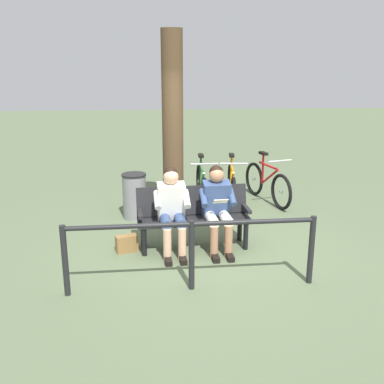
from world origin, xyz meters
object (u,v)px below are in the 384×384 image
(tree_trunk, at_px, (173,126))
(bicycle_silver, at_px, (232,186))
(person_reading, at_px, (217,204))
(litter_bin, at_px, (134,196))
(bicycle_green, at_px, (267,184))
(bicycle_blue, at_px, (202,187))
(handbag, at_px, (127,244))
(bench, at_px, (193,213))
(person_companion, at_px, (172,207))

(tree_trunk, height_order, bicycle_silver, tree_trunk)
(person_reading, bearing_deg, litter_bin, -53.88)
(person_reading, distance_m, tree_trunk, 1.90)
(person_reading, bearing_deg, bicycle_silver, -109.14)
(tree_trunk, relative_size, bicycle_silver, 1.85)
(bicycle_green, relative_size, bicycle_blue, 0.97)
(handbag, relative_size, litter_bin, 0.39)
(litter_bin, bearing_deg, person_reading, 129.51)
(bench, xyz_separation_m, bicycle_green, (-1.61, -2.02, -0.15))
(tree_trunk, height_order, litter_bin, tree_trunk)
(person_reading, distance_m, bicycle_blue, 2.08)
(person_companion, bearing_deg, bicycle_green, -134.47)
(person_companion, height_order, tree_trunk, tree_trunk)
(tree_trunk, xyz_separation_m, bicycle_green, (-1.81, -0.57, -1.19))
(bench, xyz_separation_m, litter_bin, (0.88, -1.32, -0.12))
(litter_bin, bearing_deg, person_companion, 110.71)
(handbag, xyz_separation_m, tree_trunk, (-0.75, -1.58, 1.43))
(handbag, relative_size, bicycle_green, 0.18)
(tree_trunk, relative_size, bicycle_green, 1.90)
(bench, bearing_deg, bicycle_silver, -118.93)
(person_reading, distance_m, bicycle_silver, 2.13)
(person_reading, bearing_deg, bicycle_green, -123.99)
(bench, bearing_deg, litter_bin, -59.69)
(bench, distance_m, person_companion, 0.39)
(person_companion, relative_size, tree_trunk, 0.39)
(handbag, distance_m, bicycle_green, 3.35)
(bicycle_blue, bearing_deg, bench, -9.57)
(litter_bin, height_order, bicycle_blue, bicycle_blue)
(bicycle_green, bearing_deg, handbag, -65.51)
(litter_bin, xyz_separation_m, bicycle_silver, (-1.78, -0.57, -0.03))
(bench, relative_size, person_reading, 1.35)
(tree_trunk, height_order, bicycle_blue, tree_trunk)
(person_reading, relative_size, litter_bin, 1.55)
(bicycle_green, bearing_deg, bicycle_blue, -100.64)
(litter_bin, height_order, bicycle_silver, bicycle_silver)
(handbag, relative_size, bicycle_silver, 0.18)
(litter_bin, bearing_deg, bicycle_green, -164.28)
(handbag, bearing_deg, bicycle_blue, -122.38)
(person_companion, relative_size, bicycle_green, 0.73)
(person_reading, height_order, bicycle_silver, person_reading)
(tree_trunk, distance_m, bicycle_blue, 1.39)
(bench, relative_size, bicycle_silver, 0.97)
(bicycle_green, xyz_separation_m, bicycle_silver, (0.71, 0.13, 0.00))
(bench, height_order, bicycle_blue, bicycle_blue)
(handbag, xyz_separation_m, bicycle_silver, (-1.85, -2.02, 0.24))
(bench, xyz_separation_m, person_companion, (0.31, 0.18, 0.16))
(bench, distance_m, bicycle_green, 2.58)
(person_reading, relative_size, handbag, 4.00)
(bicycle_green, height_order, bicycle_silver, same)
(litter_bin, distance_m, bicycle_blue, 1.36)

